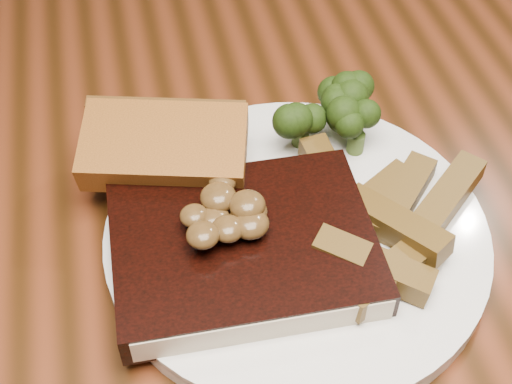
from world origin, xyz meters
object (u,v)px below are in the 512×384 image
at_px(chair_far, 162,20).
at_px(steak, 243,247).
at_px(plate, 296,237).
at_px(garlic_bread, 167,166).
at_px(dining_table, 252,275).
at_px(potato_wedges, 391,218).

height_order(chair_far, steak, chair_far).
bearing_deg(plate, garlic_bread, 138.72).
height_order(chair_far, plate, chair_far).
height_order(dining_table, chair_far, chair_far).
bearing_deg(chair_far, garlic_bread, 105.88).
xyz_separation_m(dining_table, garlic_bread, (-0.06, 0.03, 0.12)).
bearing_deg(chair_far, steak, 109.44).
distance_m(chair_far, plate, 0.80).
xyz_separation_m(steak, potato_wedges, (0.11, 0.00, -0.00)).
relative_size(dining_table, potato_wedges, 15.20).
bearing_deg(steak, chair_far, 90.73).
distance_m(dining_table, chair_far, 0.73).
bearing_deg(garlic_bread, chair_far, 100.75).
relative_size(dining_table, garlic_bread, 13.37).
relative_size(plate, garlic_bread, 2.29).
xyz_separation_m(dining_table, chair_far, (-0.01, 0.70, -0.20)).
distance_m(steak, garlic_bread, 0.10).
relative_size(steak, potato_wedges, 1.67).
relative_size(chair_far, potato_wedges, 7.90).
xyz_separation_m(steak, garlic_bread, (-0.04, 0.09, 0.00)).
bearing_deg(dining_table, chair_far, 90.60).
xyz_separation_m(chair_far, potato_wedges, (0.10, -0.75, 0.32)).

